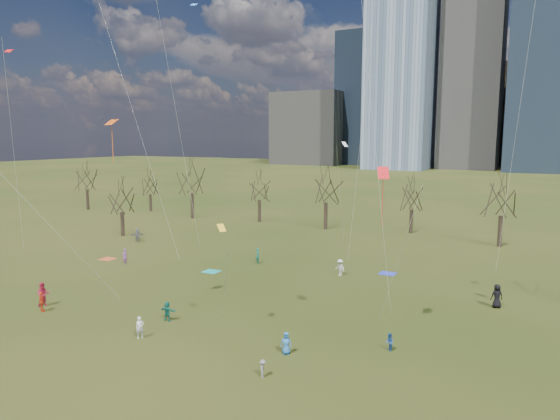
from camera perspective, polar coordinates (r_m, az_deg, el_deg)
The scene contains 19 objects.
ground at distance 37.79m, azimuth -8.71°, elevation -12.94°, with size 500.00×500.00×0.00m, color black.
downtown_skyline at distance 241.36m, azimuth 22.63°, elevation 13.72°, with size 212.50×78.00×118.00m.
bare_tree_row at distance 69.20m, azimuth 9.70°, elevation 1.95°, with size 113.04×29.80×9.50m.
blanket_teal at distance 51.92m, azimuth -7.85°, elevation -6.98°, with size 1.60×1.50×0.03m, color teal.
blanket_navy at distance 51.86m, azimuth 12.19°, elevation -7.11°, with size 1.60×1.50×0.03m, color #2836BE.
blanket_crimson at distance 59.85m, azimuth -19.11°, elevation -5.31°, with size 1.60×1.50×0.03m, color #C54B27.
person_0 at distance 32.66m, azimuth 0.71°, elevation -14.98°, with size 0.71×0.46×1.45m, color #2767AA.
person_1 at distance 36.27m, azimuth -15.72°, elevation -12.79°, with size 0.56×0.37×1.54m, color silver.
person_2 at distance 45.38m, azimuth -25.45°, elevation -8.71°, with size 0.95×0.74×1.96m, color #BA1A3C.
person_3 at distance 29.95m, azimuth -1.98°, elevation -17.65°, with size 0.68×0.39×1.05m, color slate.
person_4 at distance 44.09m, azimuth -25.58°, elevation -9.45°, with size 0.95×0.39×1.61m, color red.
person_5 at distance 38.97m, azimuth -12.76°, elevation -11.21°, with size 1.39×0.44×1.50m, color #166756.
person_6 at distance 44.31m, azimuth 23.54°, elevation -9.01°, with size 0.95×0.62×1.94m, color black.
person_7 at distance 56.86m, azimuth -17.33°, elevation -5.08°, with size 0.61×0.40×1.68m, color #9E54A9.
person_8 at distance 33.86m, azimuth 12.40°, elevation -14.55°, with size 0.58×0.45×1.19m, color #224E96.
person_9 at distance 50.12m, azimuth 6.87°, elevation -6.54°, with size 1.08×0.62×1.68m, color silver.
person_11 at distance 67.78m, azimuth -15.96°, elevation -2.81°, with size 1.74×0.55×1.87m, color slate.
person_13 at distance 54.69m, azimuth -2.55°, elevation -5.22°, with size 0.62×0.41×1.70m, color #1A755A.
kites_airborne at distance 40.79m, azimuth 1.93°, elevation 8.86°, with size 64.20×39.74×32.32m.
Camera 1 is at (21.12, -28.22, 13.64)m, focal length 32.00 mm.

